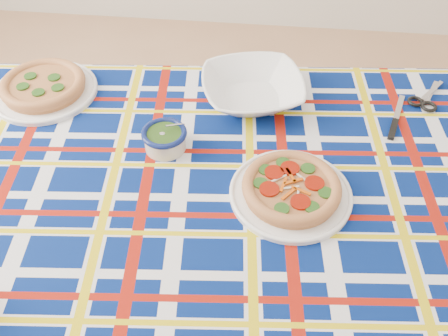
# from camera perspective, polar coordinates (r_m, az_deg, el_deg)

# --- Properties ---
(floor) EXTENTS (4.00, 4.00, 0.00)m
(floor) POSITION_cam_1_polar(r_m,az_deg,el_deg) (1.90, -8.55, -14.63)
(floor) COLOR tan
(floor) RESTS_ON ground
(dining_table) EXTENTS (1.64, 1.11, 0.73)m
(dining_table) POSITION_cam_1_polar(r_m,az_deg,el_deg) (1.28, -0.90, -3.85)
(dining_table) COLOR brown
(dining_table) RESTS_ON floor
(tablecloth) EXTENTS (1.67, 1.14, 0.10)m
(tablecloth) POSITION_cam_1_polar(r_m,az_deg,el_deg) (1.26, -0.91, -3.14)
(tablecloth) COLOR navy
(tablecloth) RESTS_ON dining_table
(main_focaccia_plate) EXTENTS (0.33, 0.33, 0.06)m
(main_focaccia_plate) POSITION_cam_1_polar(r_m,az_deg,el_deg) (1.18, 7.71, -2.24)
(main_focaccia_plate) COLOR #B06E3E
(main_focaccia_plate) RESTS_ON tablecloth
(pesto_bowl) EXTENTS (0.13, 0.13, 0.07)m
(pesto_bowl) POSITION_cam_1_polar(r_m,az_deg,el_deg) (1.29, -6.80, 3.47)
(pesto_bowl) COLOR #1B370F
(pesto_bowl) RESTS_ON tablecloth
(serving_bowl) EXTENTS (0.35, 0.35, 0.07)m
(serving_bowl) POSITION_cam_1_polar(r_m,az_deg,el_deg) (1.45, 3.28, 8.95)
(serving_bowl) COLOR white
(serving_bowl) RESTS_ON tablecloth
(second_focaccia_plate) EXTENTS (0.36, 0.36, 0.06)m
(second_focaccia_plate) POSITION_cam_1_polar(r_m,az_deg,el_deg) (1.56, -19.97, 8.87)
(second_focaccia_plate) COLOR #B06E3E
(second_focaccia_plate) RESTS_ON tablecloth
(table_knife) EXTENTS (0.08, 0.22, 0.01)m
(table_knife) POSITION_cam_1_polar(r_m,az_deg,el_deg) (1.51, 19.34, 6.42)
(table_knife) COLOR silver
(table_knife) RESTS_ON tablecloth
(kitchen_scissors) EXTENTS (0.17, 0.21, 0.02)m
(kitchen_scissors) POSITION_cam_1_polar(r_m,az_deg,el_deg) (1.60, 22.64, 8.09)
(kitchen_scissors) COLOR silver
(kitchen_scissors) RESTS_ON tablecloth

